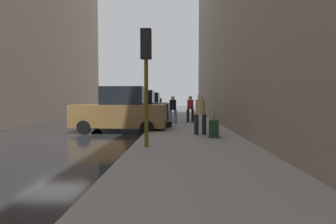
# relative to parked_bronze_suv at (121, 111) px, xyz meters

# --- Properties ---
(ground_plane) EXTENTS (120.00, 120.00, 0.00)m
(ground_plane) POSITION_rel_parked_bronze_suv_xyz_m (-2.65, -1.59, -1.03)
(ground_plane) COLOR black
(sidewalk) EXTENTS (4.00, 40.00, 0.15)m
(sidewalk) POSITION_rel_parked_bronze_suv_xyz_m (3.35, -1.59, -0.96)
(sidewalk) COLOR gray
(sidewalk) RESTS_ON ground_plane
(parked_bronze_suv) EXTENTS (4.66, 2.18, 2.25)m
(parked_bronze_suv) POSITION_rel_parked_bronze_suv_xyz_m (0.00, 0.00, 0.00)
(parked_bronze_suv) COLOR brown
(parked_bronze_suv) RESTS_ON ground_plane
(parked_black_suv) EXTENTS (4.62, 2.11, 2.25)m
(parked_black_suv) POSITION_rel_parked_bronze_suv_xyz_m (0.00, 4.87, 0.00)
(parked_black_suv) COLOR black
(parked_black_suv) RESTS_ON ground_plane
(parked_white_van) EXTENTS (4.64, 2.15, 2.25)m
(parked_white_van) POSITION_rel_parked_bronze_suv_xyz_m (0.00, 10.55, 0.00)
(parked_white_van) COLOR silver
(parked_white_van) RESTS_ON ground_plane
(parked_gray_coupe) EXTENTS (4.25, 2.16, 1.79)m
(parked_gray_coupe) POSITION_rel_parked_bronze_suv_xyz_m (0.00, 16.31, -0.18)
(parked_gray_coupe) COLOR slate
(parked_gray_coupe) RESTS_ON ground_plane
(fire_hydrant) EXTENTS (0.42, 0.22, 0.70)m
(fire_hydrant) POSITION_rel_parked_bronze_suv_xyz_m (1.80, 2.32, -0.54)
(fire_hydrant) COLOR red
(fire_hydrant) RESTS_ON sidewalk
(traffic_light) EXTENTS (0.32, 0.32, 3.60)m
(traffic_light) POSITION_rel_parked_bronze_suv_xyz_m (1.85, -4.94, 1.73)
(traffic_light) COLOR #514C0F
(traffic_light) RESTS_ON sidewalk
(pedestrian_in_tan_coat) EXTENTS (0.51, 0.42, 1.71)m
(pedestrian_in_tan_coat) POSITION_rel_parked_bronze_suv_xyz_m (3.77, -2.02, 0.07)
(pedestrian_in_tan_coat) COLOR black
(pedestrian_in_tan_coat) RESTS_ON sidewalk
(pedestrian_in_red_jacket) EXTENTS (0.53, 0.47, 1.71)m
(pedestrian_in_red_jacket) POSITION_rel_parked_bronze_suv_xyz_m (3.67, 4.10, 0.07)
(pedestrian_in_red_jacket) COLOR black
(pedestrian_in_red_jacket) RESTS_ON sidewalk
(pedestrian_in_jeans) EXTENTS (0.52, 0.47, 1.71)m
(pedestrian_in_jeans) POSITION_rel_parked_bronze_suv_xyz_m (2.55, 3.00, 0.07)
(pedestrian_in_jeans) COLOR #728CB2
(pedestrian_in_jeans) RESTS_ON sidewalk
(rolling_suitcase) EXTENTS (0.46, 0.62, 1.04)m
(rolling_suitcase) POSITION_rel_parked_bronze_suv_xyz_m (4.24, -2.73, -0.54)
(rolling_suitcase) COLOR black
(rolling_suitcase) RESTS_ON sidewalk
(duffel_bag) EXTENTS (0.32, 0.44, 0.28)m
(duffel_bag) POSITION_rel_parked_bronze_suv_xyz_m (2.36, 0.98, -0.74)
(duffel_bag) COLOR black
(duffel_bag) RESTS_ON sidewalk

